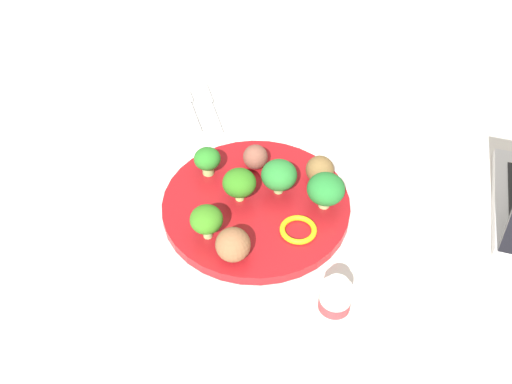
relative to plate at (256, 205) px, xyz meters
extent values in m
plane|color=silver|center=(0.00, 0.00, -0.01)|extent=(4.00, 4.00, 0.00)
cylinder|color=maroon|center=(0.00, 0.00, 0.00)|extent=(0.28, 0.28, 0.02)
cylinder|color=#8FB86A|center=(0.01, -0.04, 0.01)|extent=(0.01, 0.01, 0.01)
ellipsoid|color=#287930|center=(0.01, -0.04, 0.04)|extent=(0.05, 0.05, 0.04)
cylinder|color=#9CB971|center=(-0.05, 0.08, 0.02)|extent=(0.01, 0.01, 0.02)
ellipsoid|color=#36761C|center=(-0.05, 0.08, 0.04)|extent=(0.05, 0.05, 0.04)
cylinder|color=#94BA67|center=(0.08, 0.06, 0.02)|extent=(0.02, 0.02, 0.01)
ellipsoid|color=#297724|center=(0.08, 0.06, 0.04)|extent=(0.04, 0.04, 0.03)
cylinder|color=#9FBE72|center=(-0.03, -0.10, 0.02)|extent=(0.02, 0.02, 0.01)
ellipsoid|color=#23742E|center=(-0.03, -0.10, 0.04)|extent=(0.06, 0.06, 0.04)
cylinder|color=#A8D06E|center=(0.01, 0.02, 0.02)|extent=(0.01, 0.01, 0.01)
ellipsoid|color=#30741B|center=(0.01, 0.02, 0.04)|extent=(0.05, 0.05, 0.04)
sphere|color=brown|center=(-0.09, 0.05, 0.03)|extent=(0.05, 0.05, 0.05)
sphere|color=brown|center=(0.08, -0.02, 0.03)|extent=(0.04, 0.04, 0.04)
sphere|color=brown|center=(0.02, -0.11, 0.03)|extent=(0.04, 0.04, 0.04)
torus|color=yellow|center=(-0.07, -0.04, 0.01)|extent=(0.07, 0.07, 0.01)
cube|color=white|center=(0.25, 0.04, -0.01)|extent=(0.18, 0.13, 0.01)
cube|color=silver|center=(0.24, 0.06, 0.00)|extent=(0.09, 0.02, 0.01)
cube|color=silver|center=(0.30, 0.06, 0.00)|extent=(0.03, 0.02, 0.01)
cube|color=silver|center=(0.23, 0.02, 0.00)|extent=(0.09, 0.01, 0.01)
cube|color=silver|center=(0.30, 0.02, 0.00)|extent=(0.06, 0.02, 0.01)
cylinder|color=white|center=(-0.20, -0.05, 0.02)|extent=(0.04, 0.04, 0.06)
cylinder|color=red|center=(-0.20, -0.05, 0.02)|extent=(0.04, 0.04, 0.02)
cylinder|color=silver|center=(-0.20, -0.05, 0.05)|extent=(0.03, 0.03, 0.01)
camera|label=1|loc=(-0.56, 0.14, 0.61)|focal=39.25mm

